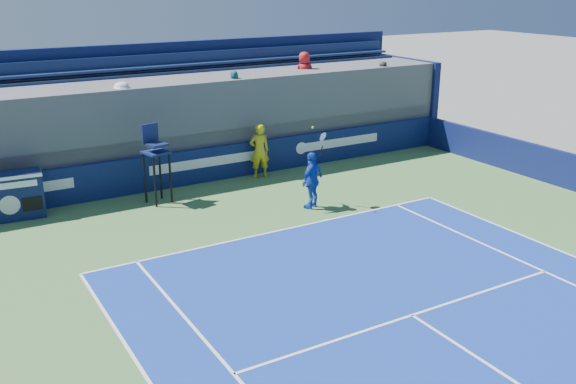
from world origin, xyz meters
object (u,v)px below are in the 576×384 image
tennis_player (312,180)px  match_clock (19,194)px  ball_person (260,151)px  umpire_chair (156,155)px

tennis_player → match_clock: bearing=155.2°
ball_person → match_clock: bearing=13.6°
match_clock → tennis_player: tennis_player is taller
umpire_chair → tennis_player: bearing=-36.3°
umpire_chair → match_clock: bearing=169.2°
match_clock → umpire_chair: 4.05m
umpire_chair → tennis_player: 4.85m
match_clock → tennis_player: size_ratio=0.54×
ball_person → umpire_chair: umpire_chair is taller
match_clock → tennis_player: (7.78, -3.60, 0.15)m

